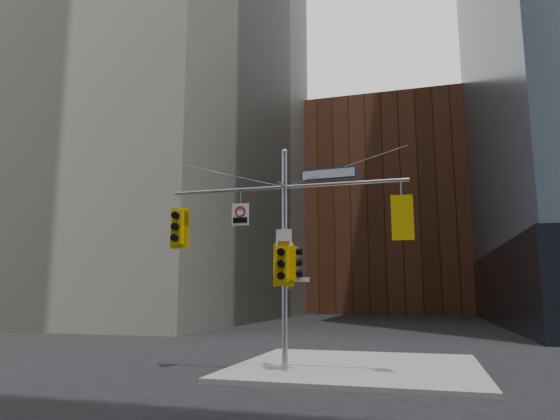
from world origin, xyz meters
The scene contains 13 objects.
ground centered at (0.00, 0.00, 0.00)m, with size 160.00×160.00×0.00m, color black.
sidewalk_corner centered at (2.00, 4.00, 0.07)m, with size 8.00×8.00×0.15m, color gray.
brick_midrise centered at (0.00, 58.00, 14.00)m, with size 26.00×20.00×28.00m, color brown.
signal_assembly centered at (0.00, 1.99, 4.42)m, with size 8.00×0.80×7.30m.
traffic_light_west_arm centered at (-3.87, 2.01, 4.80)m, with size 0.69×0.56×1.45m.
traffic_light_east_arm centered at (3.74, 1.99, 4.80)m, with size 0.66×0.54×1.38m.
traffic_light_pole_side centered at (0.32, 2.00, 3.50)m, with size 0.41×0.35×1.06m.
traffic_light_pole_front centered at (0.00, 1.73, 3.44)m, with size 0.66×0.55×1.38m.
street_sign_blade centered at (1.47, 2.00, 6.35)m, with size 1.84×0.18×0.36m.
regulatory_sign_arm centered at (-1.54, 1.97, 5.17)m, with size 0.59×0.09×0.74m.
regulatory_sign_pole centered at (0.00, 1.88, 4.22)m, with size 0.52×0.07×0.69m.
street_blade_ew centered at (0.45, 2.00, 2.96)m, with size 0.74×0.11×0.15m.
street_blade_ns centered at (0.00, 2.45, 2.73)m, with size 0.05×0.69×0.14m.
Camera 1 is at (4.30, -13.53, 2.52)m, focal length 32.00 mm.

